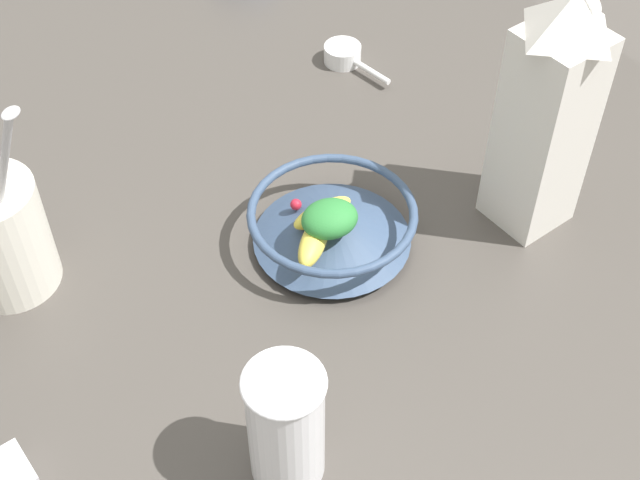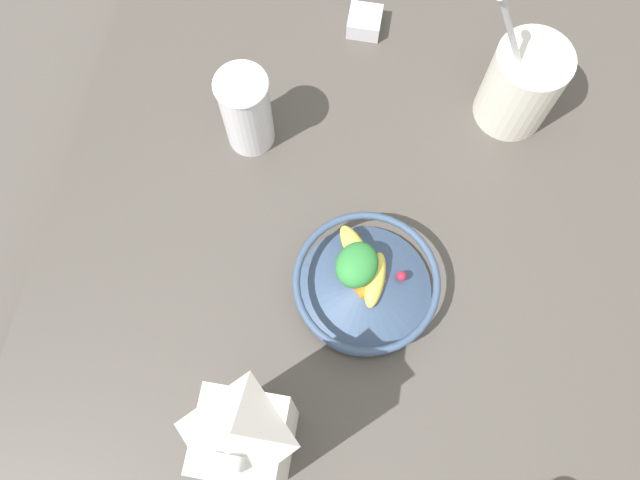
{
  "view_description": "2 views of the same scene",
  "coord_description": "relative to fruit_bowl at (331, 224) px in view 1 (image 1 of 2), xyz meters",
  "views": [
    {
      "loc": [
        -0.67,
        0.4,
        0.79
      ],
      "look_at": [
        -0.18,
        0.02,
        0.13
      ],
      "focal_mm": 50.0,
      "sensor_mm": 36.0,
      "label": 1
    },
    {
      "loc": [
        -0.15,
        -0.24,
        0.86
      ],
      "look_at": [
        -0.2,
        0.01,
        0.1
      ],
      "focal_mm": 35.0,
      "sensor_mm": 36.0,
      "label": 2
    }
  ],
  "objects": [
    {
      "name": "ground_plane",
      "position": [
        0.13,
        0.03,
        -0.08
      ],
      "size": [
        6.0,
        6.0,
        0.0
      ],
      "primitive_type": "plane",
      "color": "#4C4742"
    },
    {
      "name": "countertop",
      "position": [
        0.13,
        0.03,
        -0.06
      ],
      "size": [
        1.16,
        1.16,
        0.05
      ],
      "color": "#47423D",
      "rests_on": "ground_plane"
    },
    {
      "name": "fruit_bowl",
      "position": [
        0.0,
        0.0,
        0.0
      ],
      "size": [
        0.19,
        0.19,
        0.08
      ],
      "color": "#384C6B",
      "rests_on": "countertop"
    },
    {
      "name": "milk_carton",
      "position": [
        -0.1,
        -0.21,
        0.11
      ],
      "size": [
        0.08,
        0.08,
        0.29
      ],
      "color": "silver",
      "rests_on": "countertop"
    },
    {
      "name": "drinking_cup",
      "position": [
        -0.19,
        0.2,
        0.04
      ],
      "size": [
        0.07,
        0.07,
        0.14
      ],
      "color": "white",
      "rests_on": "countertop"
    },
    {
      "name": "measuring_scoop",
      "position": [
        0.26,
        -0.23,
        -0.02
      ],
      "size": [
        0.11,
        0.05,
        0.03
      ],
      "color": "white",
      "rests_on": "countertop"
    }
  ]
}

